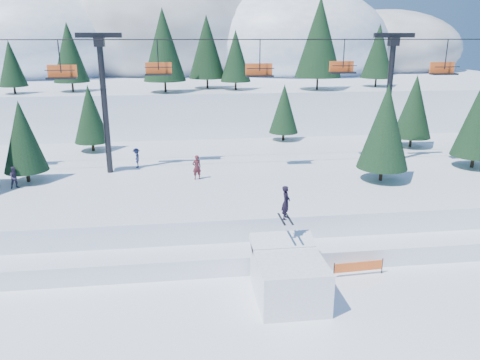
{
  "coord_description": "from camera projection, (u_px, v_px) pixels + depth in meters",
  "views": [
    {
      "loc": [
        -3.53,
        -17.59,
        12.53
      ],
      "look_at": [
        -0.47,
        6.0,
        5.2
      ],
      "focal_mm": 35.0,
      "sensor_mm": 36.0,
      "label": 1
    }
  ],
  "objects": [
    {
      "name": "ground",
      "position": [
        268.0,
        330.0,
        20.79
      ],
      "size": [
        160.0,
        160.0,
        0.0
      ],
      "primitive_type": "plane",
      "color": "white",
      "rests_on": "ground"
    },
    {
      "name": "mid_shelf",
      "position": [
        227.0,
        183.0,
        37.48
      ],
      "size": [
        70.0,
        22.0,
        2.5
      ],
      "primitive_type": "cube",
      "color": "white",
      "rests_on": "ground"
    },
    {
      "name": "berm",
      "position": [
        243.0,
        244.0,
        28.21
      ],
      "size": [
        70.0,
        6.0,
        1.1
      ],
      "primitive_type": "cube",
      "color": "white",
      "rests_on": "ground"
    },
    {
      "name": "mountain_ridge",
      "position": [
        169.0,
        52.0,
        86.82
      ],
      "size": [
        119.0,
        60.0,
        26.46
      ],
      "color": "white",
      "rests_on": "ground"
    },
    {
      "name": "jump_kicker",
      "position": [
        289.0,
        275.0,
        23.11
      ],
      "size": [
        3.26,
        4.44,
        5.39
      ],
      "color": "white",
      "rests_on": "ground"
    },
    {
      "name": "chairlift",
      "position": [
        241.0,
        81.0,
        35.29
      ],
      "size": [
        46.0,
        3.21,
        10.28
      ],
      "color": "black",
      "rests_on": "mid_shelf"
    },
    {
      "name": "conifer_stand",
      "position": [
        235.0,
        113.0,
        36.23
      ],
      "size": [
        62.39,
        17.65,
        9.74
      ],
      "color": "black",
      "rests_on": "mid_shelf"
    },
    {
      "name": "distant_skiers",
      "position": [
        215.0,
        157.0,
        37.11
      ],
      "size": [
        31.3,
        8.07,
        1.85
      ],
      "color": "#2F2840",
      "rests_on": "mid_shelf"
    },
    {
      "name": "banner_near",
      "position": [
        358.0,
        267.0,
        25.4
      ],
      "size": [
        2.86,
        0.22,
        0.9
      ],
      "color": "black",
      "rests_on": "ground"
    },
    {
      "name": "banner_far",
      "position": [
        389.0,
        248.0,
        27.6
      ],
      "size": [
        2.66,
        1.11,
        0.9
      ],
      "color": "black",
      "rests_on": "ground"
    }
  ]
}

